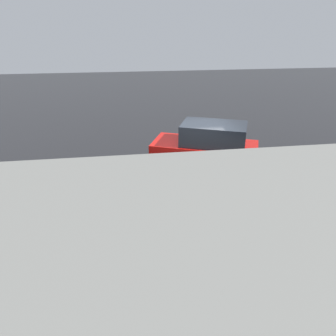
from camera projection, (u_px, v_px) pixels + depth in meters
ground_plane at (197, 180)px, 12.36m from camera, size 60.00×60.00×0.00m
kerb_strip at (234, 249)px, 8.56m from camera, size 24.00×3.20×0.04m
moving_hatchback at (207, 150)px, 12.38m from camera, size 4.25×3.09×2.06m
fire_hydrant at (112, 207)px, 9.77m from camera, size 0.42×0.31×0.80m
pedestrian at (72, 202)px, 9.45m from camera, size 0.26×0.57×1.22m
metal_railing at (336, 266)px, 6.93m from camera, size 9.81×0.04×1.05m
sign_post at (65, 203)px, 7.67m from camera, size 0.07×0.44×2.40m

